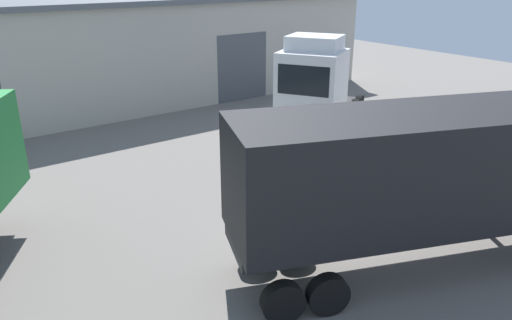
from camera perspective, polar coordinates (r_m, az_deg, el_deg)
ground_plane at (r=13.85m, az=8.76°, el=-9.02°), size 60.00×60.00×0.00m
warehouse_building at (r=28.19m, az=-18.39°, el=11.65°), size 31.42×8.94×5.46m
tractor_unit_white at (r=21.42m, az=6.75°, el=7.93°), size 6.79×5.42×4.34m
container_trailer_grey at (r=12.17m, az=19.65°, el=-1.17°), size 9.85×5.86×3.97m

